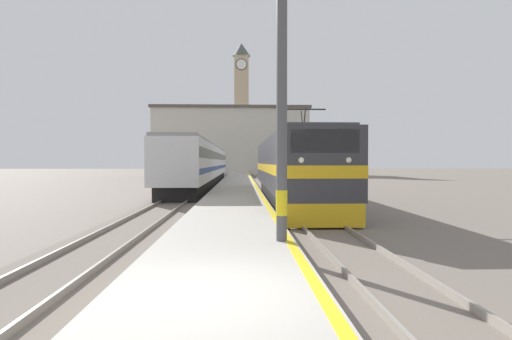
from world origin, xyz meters
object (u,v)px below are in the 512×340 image
at_px(locomotive_train, 290,169).
at_px(passenger_train, 204,164).
at_px(clock_tower, 241,105).
at_px(catenary_mast, 284,59).

height_order(locomotive_train, passenger_train, locomotive_train).
bearing_deg(clock_tower, locomotive_train, -87.49).
xyz_separation_m(locomotive_train, passenger_train, (-6.54, 17.58, 0.20)).
distance_m(locomotive_train, catenary_mast, 13.65).
height_order(locomotive_train, clock_tower, clock_tower).
bearing_deg(catenary_mast, passenger_train, 98.77).
height_order(catenary_mast, clock_tower, clock_tower).
distance_m(passenger_train, catenary_mast, 31.29).
bearing_deg(locomotive_train, passenger_train, 110.41).
xyz_separation_m(locomotive_train, clock_tower, (-2.73, 62.30, 12.46)).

